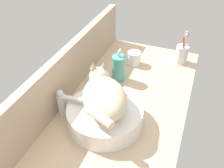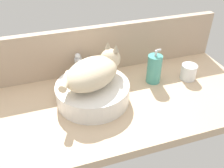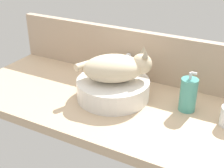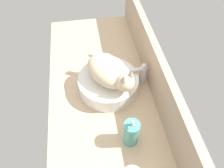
{
  "view_description": "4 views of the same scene",
  "coord_description": "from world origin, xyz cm",
  "px_view_note": "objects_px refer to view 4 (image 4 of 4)",
  "views": [
    {
      "loc": [
        -71.03,
        -25.95,
        77.06
      ],
      "look_at": [
        8.59,
        4.38,
        11.77
      ],
      "focal_mm": 40.0,
      "sensor_mm": 36.0,
      "label": 1
    },
    {
      "loc": [
        -21.78,
        -80.0,
        68.72
      ],
      "look_at": [
        5.05,
        2.03,
        7.42
      ],
      "focal_mm": 40.0,
      "sensor_mm": 36.0,
      "label": 2
    },
    {
      "loc": [
        52.31,
        -101.29,
        67.24
      ],
      "look_at": [
        0.17,
        -4.36,
        10.64
      ],
      "focal_mm": 50.0,
      "sensor_mm": 36.0,
      "label": 3
    },
    {
      "loc": [
        69.36,
        -6.69,
        91.7
      ],
      "look_at": [
        3.79,
        3.75,
        11.83
      ],
      "focal_mm": 35.0,
      "sensor_mm": 36.0,
      "label": 4
    }
  ],
  "objects_px": {
    "cat": "(110,72)",
    "faucet": "(141,73)",
    "soap_dispenser": "(131,133)",
    "sink_basin": "(108,83)"
  },
  "relations": [
    {
      "from": "faucet",
      "to": "soap_dispenser",
      "type": "height_order",
      "value": "soap_dispenser"
    },
    {
      "from": "cat",
      "to": "faucet",
      "type": "height_order",
      "value": "cat"
    },
    {
      "from": "soap_dispenser",
      "to": "sink_basin",
      "type": "bearing_deg",
      "value": -170.52
    },
    {
      "from": "sink_basin",
      "to": "cat",
      "type": "bearing_deg",
      "value": 36.13
    },
    {
      "from": "sink_basin",
      "to": "cat",
      "type": "relative_size",
      "value": 1.03
    },
    {
      "from": "sink_basin",
      "to": "faucet",
      "type": "distance_m",
      "value": 0.18
    },
    {
      "from": "sink_basin",
      "to": "faucet",
      "type": "relative_size",
      "value": 2.3
    },
    {
      "from": "faucet",
      "to": "soap_dispenser",
      "type": "xyz_separation_m",
      "value": [
        0.33,
        -0.13,
        -0.0
      ]
    },
    {
      "from": "sink_basin",
      "to": "faucet",
      "type": "bearing_deg",
      "value": 96.03
    },
    {
      "from": "cat",
      "to": "faucet",
      "type": "bearing_deg",
      "value": 99.97
    }
  ]
}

